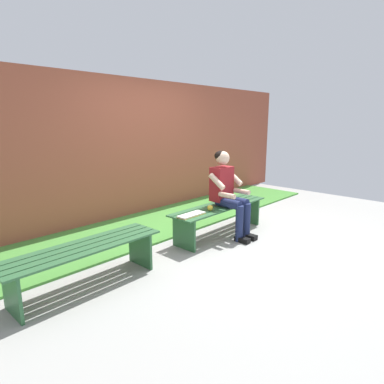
{
  "coord_description": "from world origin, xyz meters",
  "views": [
    {
      "loc": [
        3.66,
        2.89,
        1.68
      ],
      "look_at": [
        0.76,
        0.15,
        0.8
      ],
      "focal_mm": 30.34,
      "sensor_mm": 36.0,
      "label": 1
    }
  ],
  "objects_px": {
    "bench_far": "(85,256)",
    "person_seated": "(228,190)",
    "book_open": "(191,215)",
    "apple": "(210,208)",
    "bench_near": "(220,212)"
  },
  "relations": [
    {
      "from": "bench_near",
      "to": "apple",
      "type": "height_order",
      "value": "apple"
    },
    {
      "from": "bench_near",
      "to": "book_open",
      "type": "bearing_deg",
      "value": 4.54
    },
    {
      "from": "book_open",
      "to": "apple",
      "type": "bearing_deg",
      "value": 175.77
    },
    {
      "from": "bench_far",
      "to": "apple",
      "type": "xyz_separation_m",
      "value": [
        -1.87,
        0.07,
        0.15
      ]
    },
    {
      "from": "bench_far",
      "to": "person_seated",
      "type": "bearing_deg",
      "value": 177.43
    },
    {
      "from": "person_seated",
      "to": "apple",
      "type": "height_order",
      "value": "person_seated"
    },
    {
      "from": "bench_near",
      "to": "person_seated",
      "type": "xyz_separation_m",
      "value": [
        -0.05,
        0.1,
        0.34
      ]
    },
    {
      "from": "bench_near",
      "to": "bench_far",
      "type": "distance_m",
      "value": 2.19
    },
    {
      "from": "person_seated",
      "to": "book_open",
      "type": "xyz_separation_m",
      "value": [
        0.73,
        -0.05,
        -0.23
      ]
    },
    {
      "from": "bench_far",
      "to": "book_open",
      "type": "distance_m",
      "value": 1.52
    },
    {
      "from": "apple",
      "to": "bench_far",
      "type": "bearing_deg",
      "value": -2.3
    },
    {
      "from": "bench_far",
      "to": "apple",
      "type": "relative_size",
      "value": 20.61
    },
    {
      "from": "bench_near",
      "to": "book_open",
      "type": "xyz_separation_m",
      "value": [
        0.67,
        0.05,
        0.11
      ]
    },
    {
      "from": "person_seated",
      "to": "book_open",
      "type": "distance_m",
      "value": 0.76
    },
    {
      "from": "bench_far",
      "to": "apple",
      "type": "distance_m",
      "value": 1.88
    }
  ]
}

